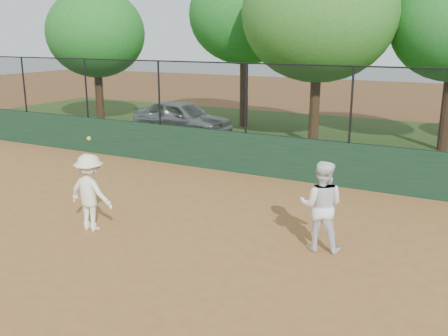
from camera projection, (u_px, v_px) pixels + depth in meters
The scene contains 10 objects.
ground at pixel (132, 251), 9.38m from camera, with size 80.00×80.00×0.00m, color #955F30.
back_wall at pixel (261, 155), 14.35m from camera, with size 26.00×0.20×1.20m, color #193721.
grass_strip at pixel (322, 139), 19.63m from camera, with size 36.00×12.00×0.01m, color #2A4A17.
parked_car at pixel (182, 118), 20.14m from camera, with size 1.69×4.21×1.43m, color #A3A8AC.
player_second at pixel (321, 206), 9.25m from camera, with size 0.84×0.65×1.72m, color white.
player_main at pixel (90, 192), 10.24m from camera, with size 1.05×0.61×2.03m.
fence_assembly at pixel (261, 98), 13.95m from camera, with size 26.00×0.06×2.00m.
tree_0 at pixel (95, 34), 21.57m from camera, with size 4.39×3.99×5.93m.
tree_1 at pixel (245, 15), 21.14m from camera, with size 4.84×4.40×6.90m.
tree_2 at pixel (319, 14), 17.35m from camera, with size 5.51×5.01×7.05m.
Camera 1 is at (5.59, -6.85, 3.91)m, focal length 40.00 mm.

